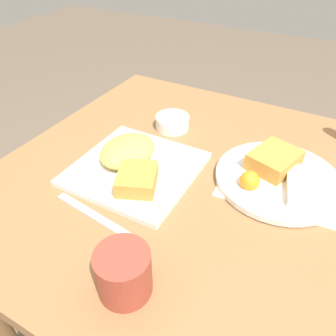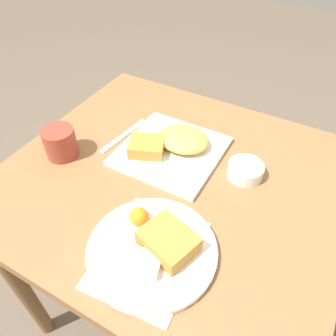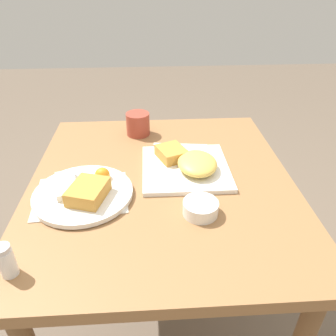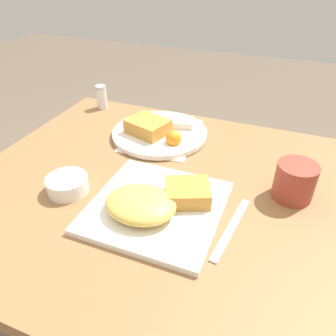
{
  "view_description": "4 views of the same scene",
  "coord_description": "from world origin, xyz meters",
  "px_view_note": "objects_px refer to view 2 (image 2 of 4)",
  "views": [
    {
      "loc": [
        0.54,
        0.28,
        1.24
      ],
      "look_at": [
        0.04,
        0.0,
        0.79
      ],
      "focal_mm": 35.0,
      "sensor_mm": 36.0,
      "label": 1
    },
    {
      "loc": [
        -0.28,
        0.54,
        1.38
      ],
      "look_at": [
        0.01,
        0.0,
        0.78
      ],
      "focal_mm": 35.0,
      "sensor_mm": 36.0,
      "label": 2
    },
    {
      "loc": [
        -0.82,
        0.03,
        1.32
      ],
      "look_at": [
        0.01,
        -0.02,
        0.79
      ],
      "focal_mm": 35.0,
      "sensor_mm": 36.0,
      "label": 3
    },
    {
      "loc": [
        0.27,
        -0.56,
        1.23
      ],
      "look_at": [
        0.04,
        0.01,
        0.8
      ],
      "focal_mm": 35.0,
      "sensor_mm": 36.0,
      "label": 4
    }
  ],
  "objects_px": {
    "plate_oval_far": "(153,247)",
    "sauce_ramekin": "(245,170)",
    "coffee_mug": "(60,143)",
    "butter_knife": "(124,135)",
    "plate_square_near": "(172,146)"
  },
  "relations": [
    {
      "from": "plate_oval_far",
      "to": "sauce_ramekin",
      "type": "height_order",
      "value": "plate_oval_far"
    },
    {
      "from": "coffee_mug",
      "to": "sauce_ramekin",
      "type": "bearing_deg",
      "value": -160.48
    },
    {
      "from": "sauce_ramekin",
      "to": "butter_knife",
      "type": "xyz_separation_m",
      "value": [
        0.38,
        0.02,
        -0.02
      ]
    },
    {
      "from": "plate_square_near",
      "to": "coffee_mug",
      "type": "height_order",
      "value": "coffee_mug"
    },
    {
      "from": "sauce_ramekin",
      "to": "coffee_mug",
      "type": "xyz_separation_m",
      "value": [
        0.48,
        0.17,
        0.02
      ]
    },
    {
      "from": "butter_knife",
      "to": "coffee_mug",
      "type": "distance_m",
      "value": 0.19
    },
    {
      "from": "plate_square_near",
      "to": "plate_oval_far",
      "type": "distance_m",
      "value": 0.33
    },
    {
      "from": "plate_oval_far",
      "to": "coffee_mug",
      "type": "distance_m",
      "value": 0.41
    },
    {
      "from": "plate_oval_far",
      "to": "coffee_mug",
      "type": "height_order",
      "value": "coffee_mug"
    },
    {
      "from": "plate_oval_far",
      "to": "butter_knife",
      "type": "distance_m",
      "value": 0.41
    },
    {
      "from": "plate_square_near",
      "to": "sauce_ramekin",
      "type": "bearing_deg",
      "value": -177.58
    },
    {
      "from": "coffee_mug",
      "to": "plate_square_near",
      "type": "bearing_deg",
      "value": -148.77
    },
    {
      "from": "plate_oval_far",
      "to": "plate_square_near",
      "type": "bearing_deg",
      "value": -68.38
    },
    {
      "from": "butter_knife",
      "to": "coffee_mug",
      "type": "bearing_deg",
      "value": -26.78
    },
    {
      "from": "plate_oval_far",
      "to": "butter_knife",
      "type": "bearing_deg",
      "value": -46.39
    }
  ]
}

